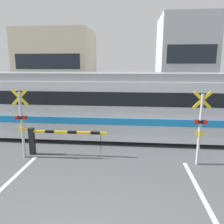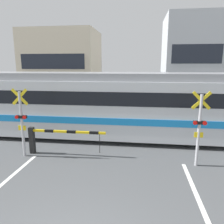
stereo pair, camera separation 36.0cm
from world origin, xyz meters
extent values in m
cube|color=#5B564C|center=(0.00, 7.58, 0.04)|extent=(50.00, 0.10, 0.08)
cube|color=#5B564C|center=(0.00, 9.01, 0.04)|extent=(50.00, 0.10, 0.08)
cube|color=silver|center=(-3.00, 8.29, 1.62)|extent=(17.55, 2.93, 2.79)
cube|color=gray|center=(-3.00, 8.29, 3.20)|extent=(17.38, 2.58, 0.36)
cube|color=#197AC6|center=(-3.00, 8.29, 1.21)|extent=(17.57, 2.98, 0.32)
cube|color=black|center=(-3.00, 8.29, 2.25)|extent=(16.85, 2.97, 0.64)
cylinder|color=black|center=(2.44, 7.58, 0.38)|extent=(0.76, 0.12, 0.76)
cylinder|color=black|center=(2.44, 9.01, 0.38)|extent=(0.76, 0.12, 0.76)
cube|color=black|center=(-3.28, 5.58, 0.58)|extent=(0.20, 0.20, 1.16)
cube|color=yellow|center=(-1.67, 5.58, 1.03)|extent=(3.22, 0.09, 0.09)
cube|color=black|center=(-2.48, 5.58, 1.03)|extent=(0.39, 0.10, 0.10)
cube|color=black|center=(-1.51, 5.58, 1.03)|extent=(0.39, 0.10, 0.10)
cube|color=black|center=(-0.54, 5.58, 1.03)|extent=(0.39, 0.10, 0.10)
cylinder|color=black|center=(-0.32, 5.58, 0.57)|extent=(0.02, 0.02, 0.82)
cube|color=black|center=(3.28, 11.60, 0.58)|extent=(0.20, 0.20, 1.16)
cube|color=yellow|center=(1.67, 11.60, 1.03)|extent=(3.22, 0.09, 0.09)
cube|color=black|center=(2.48, 11.60, 1.03)|extent=(0.39, 0.10, 0.10)
cube|color=black|center=(1.51, 11.60, 1.03)|extent=(0.39, 0.10, 0.10)
cube|color=black|center=(0.54, 11.60, 1.03)|extent=(0.39, 0.10, 0.10)
cylinder|color=black|center=(0.32, 11.60, 0.57)|extent=(0.02, 0.02, 0.82)
cylinder|color=#B2B2B7|center=(-3.48, 5.24, 1.37)|extent=(0.11, 0.11, 2.73)
cube|color=yellow|center=(-3.48, 5.24, 2.51)|extent=(0.68, 0.04, 0.68)
cube|color=yellow|center=(-3.48, 5.24, 2.51)|extent=(0.68, 0.04, 0.68)
cube|color=black|center=(-3.48, 5.24, 1.69)|extent=(0.44, 0.12, 0.12)
cylinder|color=red|center=(-3.65, 5.17, 1.69)|extent=(0.15, 0.03, 0.15)
cylinder|color=red|center=(-3.31, 5.17, 1.69)|extent=(0.15, 0.03, 0.15)
cube|color=yellow|center=(-3.48, 5.22, 1.23)|extent=(0.32, 0.03, 0.20)
cylinder|color=#B2B2B7|center=(3.48, 5.24, 1.37)|extent=(0.11, 0.11, 2.73)
cube|color=yellow|center=(3.48, 5.24, 2.51)|extent=(0.68, 0.04, 0.68)
cube|color=yellow|center=(3.48, 5.24, 2.51)|extent=(0.68, 0.04, 0.68)
cube|color=black|center=(3.48, 5.24, 1.69)|extent=(0.44, 0.12, 0.12)
cylinder|color=red|center=(3.31, 5.17, 1.69)|extent=(0.15, 0.03, 0.15)
cylinder|color=red|center=(3.65, 5.17, 1.69)|extent=(0.15, 0.03, 0.15)
cube|color=yellow|center=(3.48, 5.22, 1.23)|extent=(0.32, 0.03, 0.20)
cube|color=beige|center=(-7.59, 21.64, 3.75)|extent=(7.93, 5.93, 7.49)
cube|color=#1E232D|center=(-7.59, 18.67, 4.12)|extent=(6.66, 0.03, 1.50)
cube|color=#B2B7BC|center=(6.32, 21.64, 4.33)|extent=(5.37, 5.93, 8.67)
cube|color=#1E232D|center=(6.32, 18.67, 4.77)|extent=(4.51, 0.03, 1.73)
camera|label=1|loc=(0.96, -2.88, 3.75)|focal=35.00mm
camera|label=2|loc=(1.31, -2.84, 3.75)|focal=35.00mm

